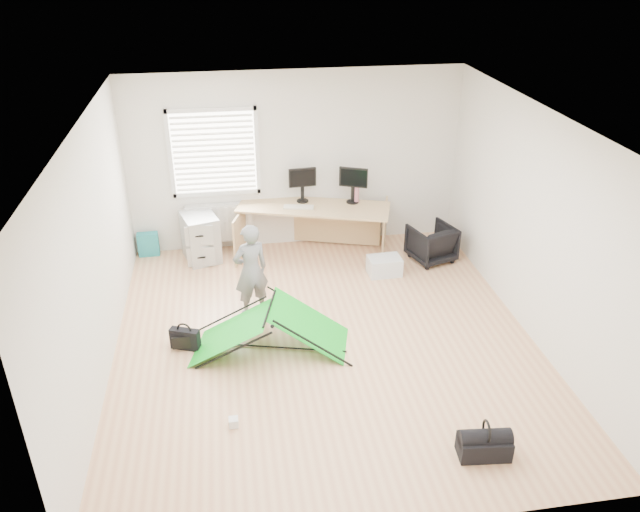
{
  "coord_description": "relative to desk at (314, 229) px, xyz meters",
  "views": [
    {
      "loc": [
        -1.03,
        -6.15,
        4.42
      ],
      "look_at": [
        0.0,
        0.4,
        0.95
      ],
      "focal_mm": 35.0,
      "sensor_mm": 36.0,
      "label": 1
    }
  ],
  "objects": [
    {
      "name": "keyboard",
      "position": [
        -0.23,
        -0.02,
        0.39
      ],
      "size": [
        0.47,
        0.24,
        0.02
      ],
      "primitive_type": "cube",
      "rotation": [
        0.0,
        0.0,
        -0.21
      ],
      "color": "beige",
      "rests_on": "desk"
    },
    {
      "name": "office_chair",
      "position": [
        1.7,
        -0.52,
        -0.11
      ],
      "size": [
        0.75,
        0.76,
        0.55
      ],
      "primitive_type": "imported",
      "rotation": [
        0.0,
        0.0,
        3.45
      ],
      "color": "black",
      "rests_on": "ground"
    },
    {
      "name": "duffel_bag",
      "position": [
        0.97,
        -4.42,
        -0.28
      ],
      "size": [
        0.51,
        0.29,
        0.21
      ],
      "primitive_type": "cube",
      "rotation": [
        0.0,
        0.0,
        -0.1
      ],
      "color": "black",
      "rests_on": "ground"
    },
    {
      "name": "filing_cabinet",
      "position": [
        -1.7,
        0.05,
        -0.03
      ],
      "size": [
        0.61,
        0.72,
        0.71
      ],
      "primitive_type": "cube",
      "rotation": [
        0.0,
        0.0,
        0.29
      ],
      "color": "#ACB0B1",
      "rests_on": "ground"
    },
    {
      "name": "monitor_right",
      "position": [
        0.6,
        0.06,
        0.59
      ],
      "size": [
        0.43,
        0.25,
        0.41
      ],
      "primitive_type": "cube",
      "rotation": [
        0.0,
        0.0,
        -0.41
      ],
      "color": "black",
      "rests_on": "desk"
    },
    {
      "name": "desk",
      "position": [
        0.0,
        0.0,
        0.0
      ],
      "size": [
        2.36,
        1.36,
        0.77
      ],
      "primitive_type": "cube",
      "rotation": [
        0.0,
        0.0,
        -0.31
      ],
      "color": "tan",
      "rests_on": "ground"
    },
    {
      "name": "person",
      "position": [
        -1.03,
        -1.58,
        0.24
      ],
      "size": [
        0.53,
        0.44,
        1.25
      ],
      "primitive_type": "imported",
      "rotation": [
        0.0,
        0.0,
        3.48
      ],
      "color": "slate",
      "rests_on": "ground"
    },
    {
      "name": "tote_bag",
      "position": [
        -2.5,
        0.29,
        -0.2
      ],
      "size": [
        0.31,
        0.15,
        0.37
      ],
      "primitive_type": "cube",
      "rotation": [
        0.0,
        0.0,
        0.03
      ],
      "color": "teal",
      "rests_on": "ground"
    },
    {
      "name": "kite",
      "position": [
        -0.87,
        -2.4,
        -0.1
      ],
      "size": [
        1.95,
        1.23,
        0.56
      ],
      "primitive_type": null,
      "rotation": [
        0.0,
        0.0,
        -0.26
      ],
      "color": "#11BB22",
      "rests_on": "ground"
    },
    {
      "name": "window",
      "position": [
        -1.41,
        0.37,
        1.17
      ],
      "size": [
        1.2,
        0.06,
        1.2
      ],
      "primitive_type": "cube",
      "color": "silver",
      "rests_on": "back_wall"
    },
    {
      "name": "back_wall",
      "position": [
        -0.21,
        0.41,
        0.97
      ],
      "size": [
        5.0,
        0.02,
        2.7
      ],
      "primitive_type": "cube",
      "color": "silver",
      "rests_on": "ground"
    },
    {
      "name": "thermos",
      "position": [
        0.66,
        0.05,
        0.52
      ],
      "size": [
        0.1,
        0.1,
        0.27
      ],
      "primitive_type": "cylinder",
      "rotation": [
        0.0,
        0.0,
        -0.34
      ],
      "color": "#B46573",
      "rests_on": "desk"
    },
    {
      "name": "monitor_left",
      "position": [
        -0.14,
        0.21,
        0.58
      ],
      "size": [
        0.42,
        0.12,
        0.39
      ],
      "primitive_type": "cube",
      "rotation": [
        0.0,
        0.0,
        0.07
      ],
      "color": "black",
      "rests_on": "desk"
    },
    {
      "name": "laptop_bag",
      "position": [
        -1.87,
        -2.24,
        -0.25
      ],
      "size": [
        0.37,
        0.23,
        0.26
      ],
      "primitive_type": "cube",
      "rotation": [
        0.0,
        0.0,
        -0.38
      ],
      "color": "black",
      "rests_on": "ground"
    },
    {
      "name": "radiator",
      "position": [
        -1.41,
        0.33,
        0.07
      ],
      "size": [
        1.0,
        0.12,
        0.6
      ],
      "primitive_type": "cube",
      "color": "silver",
      "rests_on": "back_wall"
    },
    {
      "name": "white_box",
      "position": [
        -1.36,
        -3.66,
        -0.34
      ],
      "size": [
        0.1,
        0.1,
        0.1
      ],
      "primitive_type": "cube",
      "rotation": [
        0.0,
        0.0,
        0.02
      ],
      "color": "silver",
      "rests_on": "ground"
    },
    {
      "name": "storage_crate",
      "position": [
        0.9,
        -0.84,
        -0.25
      ],
      "size": [
        0.48,
        0.35,
        0.26
      ],
      "primitive_type": "cube",
      "rotation": [
        0.0,
        0.0,
        0.05
      ],
      "color": "silver",
      "rests_on": "ground"
    },
    {
      "name": "ground",
      "position": [
        -0.21,
        -2.34,
        -0.38
      ],
      "size": [
        5.5,
        5.5,
        0.0
      ],
      "primitive_type": "plane",
      "color": "tan",
      "rests_on": "ground"
    }
  ]
}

